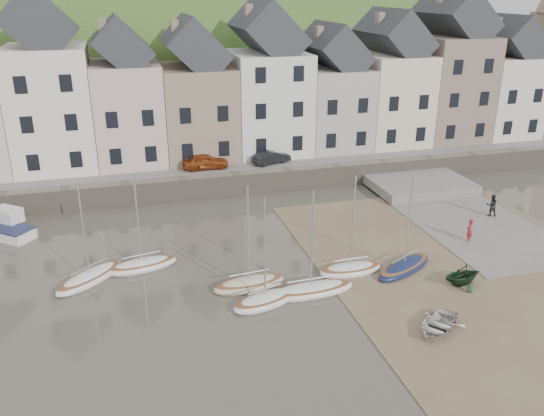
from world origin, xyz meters
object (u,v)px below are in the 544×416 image
object	(u,v)px
rowboat_white	(438,325)
person_red	(469,230)
sailboat_0	(142,265)
rowboat_green	(463,275)
person_dark	(492,205)
car_left	(205,161)
car_right	(271,157)

from	to	relation	value
rowboat_white	person_red	world-z (taller)	person_red
sailboat_0	person_red	world-z (taller)	sailboat_0
sailboat_0	rowboat_white	distance (m)	17.29
rowboat_green	person_dark	bearing A→B (deg)	130.34
car_left	car_right	size ratio (longest dim) A/B	1.11
rowboat_white	car_right	bearing A→B (deg)	147.34
rowboat_green	car_right	xyz separation A→B (m)	(-5.58, 20.62, 1.48)
rowboat_green	car_left	size ratio (longest dim) A/B	0.62
rowboat_white	rowboat_green	world-z (taller)	rowboat_green
rowboat_white	car_left	world-z (taller)	car_left
rowboat_green	car_left	distance (m)	23.57
car_right	person_dark	bearing A→B (deg)	-150.22
rowboat_green	person_red	distance (m)	6.16
rowboat_white	car_right	distance (m)	24.47
rowboat_white	rowboat_green	size ratio (longest dim) A/B	1.29
rowboat_green	car_left	world-z (taller)	car_left
sailboat_0	car_right	xyz separation A→B (m)	(11.88, 13.74, 1.90)
car_left	car_right	bearing A→B (deg)	-89.78
rowboat_green	person_red	size ratio (longest dim) A/B	1.50
rowboat_white	person_dark	xyz separation A→B (m)	(11.63, 12.04, 0.57)
person_red	rowboat_green	bearing A→B (deg)	19.21
rowboat_green	rowboat_white	bearing A→B (deg)	-51.79
sailboat_0	rowboat_white	size ratio (longest dim) A/B	2.08
rowboat_green	sailboat_0	bearing A→B (deg)	-117.82
car_left	car_right	world-z (taller)	car_left
sailboat_0	rowboat_white	xyz separation A→B (m)	(13.67, -10.60, 0.11)
person_red	car_left	world-z (taller)	car_left
rowboat_green	car_right	bearing A→B (deg)	-171.19
person_red	sailboat_0	bearing A→B (deg)	-39.11
person_dark	car_left	xyz separation A→B (m)	(-19.16, 12.30, 1.30)
sailboat_0	rowboat_white	world-z (taller)	sailboat_0
person_dark	car_right	world-z (taller)	car_right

